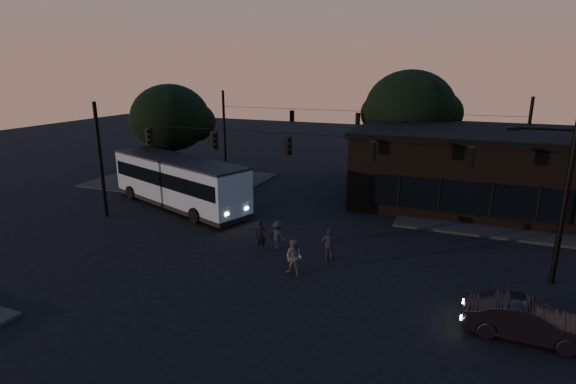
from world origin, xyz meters
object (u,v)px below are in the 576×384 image
at_px(pedestrian_b, 294,258).
at_px(pedestrian_d, 278,235).
at_px(building, 467,167).
at_px(car, 527,320).
at_px(pedestrian_c, 329,245).
at_px(bus, 178,180).
at_px(pedestrian_a, 261,236).

distance_m(pedestrian_b, pedestrian_d, 3.21).
xyz_separation_m(building, car, (2.42, -17.26, -2.00)).
distance_m(building, pedestrian_c, 14.77).
xyz_separation_m(bus, pedestrian_a, (8.71, -5.06, -1.13)).
distance_m(pedestrian_b, pedestrian_c, 2.50).
relative_size(building, bus, 1.22).
bearing_deg(pedestrian_b, pedestrian_d, 133.80).
height_order(pedestrian_a, pedestrian_b, pedestrian_b).
height_order(building, pedestrian_d, building).
xyz_separation_m(bus, pedestrian_b, (11.45, -7.19, -1.10)).
distance_m(pedestrian_a, pedestrian_d, 0.93).
distance_m(pedestrian_c, pedestrian_d, 3.01).
relative_size(car, pedestrian_b, 2.48).
relative_size(building, pedestrian_c, 9.26).
bearing_deg(pedestrian_b, pedestrian_a, 149.13).
relative_size(building, pedestrian_a, 9.22).
distance_m(building, pedestrian_a, 16.84).
bearing_deg(bus, pedestrian_c, -0.54).
bearing_deg(pedestrian_d, building, -111.76).
relative_size(bus, pedestrian_a, 7.55).
bearing_deg(pedestrian_c, building, -131.33).
height_order(building, pedestrian_a, building).
bearing_deg(pedestrian_d, bus, -12.22).
bearing_deg(pedestrian_a, pedestrian_d, -4.47).
height_order(building, pedestrian_b, building).
xyz_separation_m(pedestrian_a, pedestrian_c, (3.81, 0.14, -0.00)).
bearing_deg(pedestrian_c, car, 138.95).
bearing_deg(car, pedestrian_c, 67.35).
bearing_deg(bus, pedestrian_d, -4.93).
xyz_separation_m(pedestrian_b, pedestrian_d, (-1.93, 2.57, -0.06)).
distance_m(bus, pedestrian_d, 10.65).
bearing_deg(pedestrian_a, pedestrian_b, -71.04).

